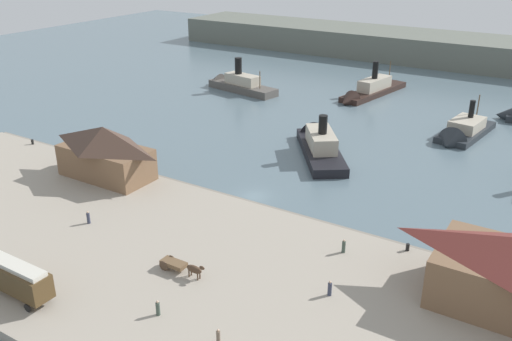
% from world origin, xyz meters
% --- Properties ---
extents(ground_plane, '(320.00, 320.00, 0.00)m').
position_xyz_m(ground_plane, '(0.00, 0.00, 0.00)').
color(ground_plane, slate).
extents(quay_promenade, '(110.00, 36.00, 1.20)m').
position_xyz_m(quay_promenade, '(0.00, -22.00, 0.60)').
color(quay_promenade, '#9E9384').
rests_on(quay_promenade, ground).
extents(seawall_edge, '(110.00, 0.80, 1.00)m').
position_xyz_m(seawall_edge, '(0.00, -3.60, 0.50)').
color(seawall_edge, gray).
rests_on(seawall_edge, ground).
extents(ferry_shed_west_terminal, '(14.88, 7.40, 8.25)m').
position_xyz_m(ferry_shed_west_terminal, '(-22.01, -8.31, 5.39)').
color(ferry_shed_west_terminal, brown).
rests_on(ferry_shed_west_terminal, quay_promenade).
extents(street_tram, '(9.41, 2.66, 4.04)m').
position_xyz_m(street_tram, '(-7.41, -35.42, 3.58)').
color(street_tram, '#4C381E').
rests_on(street_tram, quay_promenade).
extents(horse_cart, '(5.89, 1.50, 1.87)m').
position_xyz_m(horse_cart, '(4.63, -23.06, 2.12)').
color(horse_cart, brown).
rests_on(horse_cart, quay_promenade).
extents(pedestrian_walking_west, '(0.44, 0.44, 1.77)m').
position_xyz_m(pedestrian_walking_west, '(20.55, -18.09, 2.01)').
color(pedestrian_walking_west, '#33384C').
rests_on(pedestrian_walking_west, quay_promenade).
extents(pedestrian_near_west_shed, '(0.38, 0.38, 1.54)m').
position_xyz_m(pedestrian_near_west_shed, '(14.85, -30.24, 1.90)').
color(pedestrian_near_west_shed, '#6B5B4C').
rests_on(pedestrian_near_west_shed, quay_promenade).
extents(pedestrian_near_cart, '(0.42, 0.42, 1.71)m').
position_xyz_m(pedestrian_near_cart, '(7.39, -30.10, 1.98)').
color(pedestrian_near_cart, '#3D4C42').
rests_on(pedestrian_near_cart, quay_promenade).
extents(pedestrian_walking_east, '(0.44, 0.44, 1.76)m').
position_xyz_m(pedestrian_walking_east, '(-13.00, -20.49, 2.00)').
color(pedestrian_walking_east, '#33384C').
rests_on(pedestrian_walking_east, quay_promenade).
extents(pedestrian_by_tram, '(0.43, 0.43, 1.75)m').
position_xyz_m(pedestrian_by_tram, '(18.37, -9.45, 2.00)').
color(pedestrian_by_tram, '#3D4C42').
rests_on(pedestrian_by_tram, quay_promenade).
extents(mooring_post_east, '(0.44, 0.44, 0.90)m').
position_xyz_m(mooring_post_east, '(24.75, -4.99, 1.65)').
color(mooring_post_east, black).
rests_on(mooring_post_east, quay_promenade).
extents(mooring_post_center_west, '(0.44, 0.44, 0.90)m').
position_xyz_m(mooring_post_center_west, '(-44.32, -5.14, 1.65)').
color(mooring_post_center_west, black).
rests_on(mooring_post_center_west, quay_promenade).
extents(ferry_approaching_east, '(8.44, 18.89, 9.27)m').
position_xyz_m(ferry_approaching_east, '(20.24, 42.38, 1.09)').
color(ferry_approaching_east, '#23282D').
rests_on(ferry_approaching_east, ground).
extents(ferry_moored_west, '(21.55, 8.48, 9.64)m').
position_xyz_m(ferry_moored_west, '(-36.28, 49.37, 1.61)').
color(ferry_moored_west, '#514C47').
rests_on(ferry_moored_west, ground).
extents(ferry_outer_harbor, '(17.49, 21.45, 9.57)m').
position_xyz_m(ferry_outer_harbor, '(-0.28, 22.17, 1.51)').
color(ferry_outer_harbor, black).
rests_on(ferry_outer_harbor, ground).
extents(ferry_mid_harbor, '(9.13, 25.95, 9.79)m').
position_xyz_m(ferry_mid_harbor, '(-5.85, 60.90, 1.38)').
color(ferry_mid_harbor, black).
rests_on(ferry_mid_harbor, ground).
extents(far_headland, '(180.00, 24.00, 8.00)m').
position_xyz_m(far_headland, '(0.00, 110.00, 4.00)').
color(far_headland, '#60665B').
rests_on(far_headland, ground).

